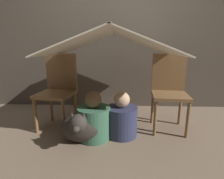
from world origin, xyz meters
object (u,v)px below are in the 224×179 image
(chair_right, at_px, (169,89))
(dog, at_px, (82,127))
(chair_left, at_px, (58,88))
(person_front, at_px, (94,120))
(person_second, at_px, (122,119))

(chair_right, distance_m, dog, 1.11)
(chair_left, relative_size, person_front, 1.70)
(chair_left, height_order, person_front, chair_left)
(chair_left, distance_m, chair_right, 1.35)
(chair_right, relative_size, dog, 1.94)
(chair_left, distance_m, person_front, 0.64)
(chair_right, relative_size, person_front, 1.70)
(chair_right, bearing_deg, person_front, -155.21)
(person_front, height_order, person_second, person_front)
(person_second, bearing_deg, chair_right, 22.23)
(chair_left, distance_m, dog, 0.64)
(chair_right, bearing_deg, chair_left, -174.54)
(chair_left, distance_m, person_second, 0.87)
(person_second, bearing_deg, dog, -156.07)
(person_front, bearing_deg, person_second, 13.65)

